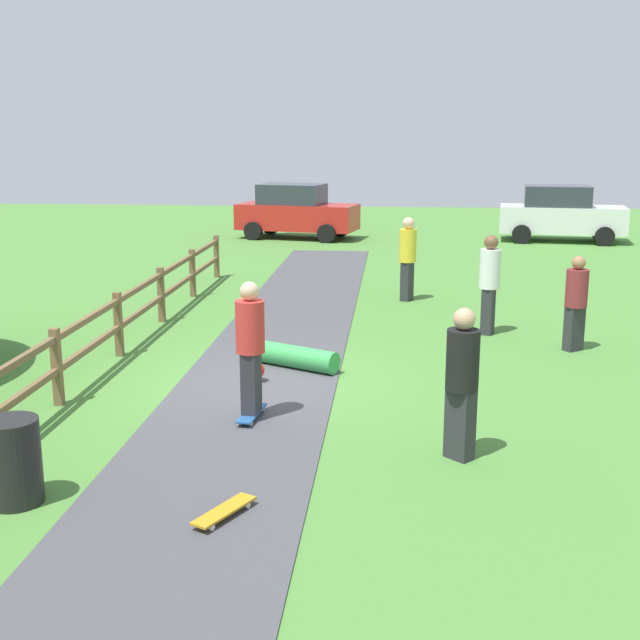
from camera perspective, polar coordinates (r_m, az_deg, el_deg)
ground_plane at (r=12.48m, az=-4.34°, el=-4.37°), size 60.00×60.00×0.00m
asphalt_path at (r=12.48m, az=-4.34°, el=-4.33°), size 2.40×28.00×0.02m
wooden_fence at (r=12.98m, az=-15.78°, el=-1.09°), size 0.12×18.12×1.10m
trash_bin at (r=8.98m, az=-20.66°, el=-9.25°), size 0.56×0.56×0.90m
skater_riding at (r=10.61m, az=-4.89°, el=-1.62°), size 0.42×0.82×1.84m
skater_fallen at (r=13.08m, az=-2.21°, el=-2.61°), size 1.63×1.50×0.36m
skateboard_loose at (r=8.29m, az=-6.72°, el=-13.11°), size 0.54×0.80×0.08m
bystander_white at (r=15.50m, az=11.77°, el=2.79°), size 0.49×0.49×1.87m
bystander_black at (r=9.47m, az=9.91°, el=-3.91°), size 0.54×0.54×1.80m
bystander_maroon at (r=14.71m, az=17.48°, el=1.41°), size 0.53×0.53×1.66m
bystander_yellow at (r=18.36m, az=6.15°, el=4.58°), size 0.50×0.50×1.88m
parked_car_white at (r=29.57m, az=16.49°, el=7.15°), size 4.38×2.41×1.92m
parked_car_red at (r=29.23m, az=-1.69°, el=7.61°), size 4.46×2.64×1.92m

